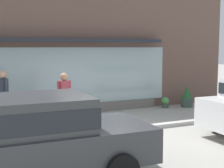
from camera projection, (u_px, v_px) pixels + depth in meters
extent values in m
plane|color=#9E9B93|center=(105.00, 132.00, 9.72)|extent=(60.00, 60.00, 0.00)
cube|color=#B2B2AD|center=(107.00, 132.00, 9.53)|extent=(14.00, 0.24, 0.12)
cube|color=brown|center=(70.00, 52.00, 12.34)|extent=(14.00, 0.36, 4.63)
cube|color=#9EB7BC|center=(88.00, 76.00, 12.52)|extent=(6.63, 0.03, 2.12)
cube|color=#232833|center=(73.00, 40.00, 11.98)|extent=(7.23, 0.56, 0.12)
cube|color=#605E59|center=(73.00, 109.00, 12.38)|extent=(7.03, 0.20, 0.36)
cylinder|color=gold|center=(36.00, 129.00, 10.04)|extent=(0.32, 0.32, 0.06)
cylinder|color=gold|center=(36.00, 118.00, 10.00)|extent=(0.21, 0.21, 0.61)
sphere|color=gold|center=(35.00, 106.00, 9.96)|extent=(0.24, 0.24, 0.24)
cylinder|color=gold|center=(31.00, 117.00, 9.94)|extent=(0.10, 0.09, 0.09)
cylinder|color=gold|center=(41.00, 116.00, 10.06)|extent=(0.10, 0.09, 0.09)
cylinder|color=gold|center=(37.00, 118.00, 9.86)|extent=(0.09, 0.10, 0.09)
cylinder|color=#333847|center=(4.00, 113.00, 10.32)|extent=(0.12, 0.12, 0.87)
cylinder|color=#333847|center=(6.00, 114.00, 10.22)|extent=(0.12, 0.12, 0.87)
cube|color=#333847|center=(4.00, 89.00, 10.18)|extent=(0.27, 0.32, 0.65)
sphere|color=tan|center=(3.00, 74.00, 10.13)|extent=(0.24, 0.24, 0.24)
cylinder|color=#333847|center=(1.00, 88.00, 10.32)|extent=(0.08, 0.08, 0.62)
cylinder|color=#333847|center=(6.00, 89.00, 10.05)|extent=(0.08, 0.08, 0.62)
cube|color=#472D1E|center=(1.00, 97.00, 10.43)|extent=(0.17, 0.26, 0.28)
cylinder|color=#333847|center=(67.00, 116.00, 9.97)|extent=(0.12, 0.12, 0.85)
cylinder|color=#333847|center=(62.00, 116.00, 9.89)|extent=(0.12, 0.12, 0.85)
cube|color=#8E333D|center=(64.00, 91.00, 9.85)|extent=(0.30, 0.24, 0.64)
sphere|color=#A37556|center=(64.00, 77.00, 9.80)|extent=(0.23, 0.23, 0.23)
cylinder|color=#8E333D|center=(70.00, 90.00, 9.95)|extent=(0.08, 0.08, 0.61)
cylinder|color=#8E333D|center=(59.00, 91.00, 9.74)|extent=(0.08, 0.08, 0.61)
cylinder|color=black|center=(218.00, 122.00, 9.68)|extent=(0.62, 0.19, 0.62)
cube|color=#383A3D|center=(33.00, 148.00, 6.11)|extent=(4.54, 1.86, 0.66)
cube|color=#383A3D|center=(19.00, 116.00, 5.95)|extent=(2.51, 1.68, 0.67)
cube|color=#1E2328|center=(19.00, 116.00, 5.95)|extent=(2.55, 1.70, 0.37)
cylinder|color=black|center=(88.00, 143.00, 7.53)|extent=(0.63, 0.19, 0.62)
cylinder|color=#9E6042|center=(0.00, 120.00, 10.95)|extent=(0.52, 0.52, 0.20)
cylinder|color=#33473D|center=(165.00, 106.00, 13.62)|extent=(0.27, 0.27, 0.18)
sphere|color=#4C934C|center=(165.00, 101.00, 13.59)|extent=(0.31, 0.31, 0.31)
sphere|color=#E5C64C|center=(165.00, 100.00, 13.65)|extent=(0.06, 0.06, 0.06)
sphere|color=orange|center=(166.00, 99.00, 13.68)|extent=(0.07, 0.07, 0.07)
cylinder|color=#33473D|center=(187.00, 102.00, 13.80)|extent=(0.49, 0.49, 0.38)
cone|color=#23562D|center=(187.00, 92.00, 13.75)|extent=(0.44, 0.44, 0.52)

